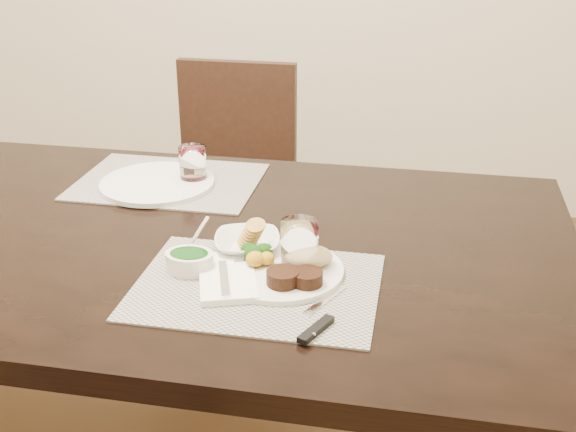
% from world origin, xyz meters
% --- Properties ---
extents(dining_table, '(2.00, 1.00, 0.75)m').
position_xyz_m(dining_table, '(0.00, 0.00, 0.67)').
color(dining_table, black).
rests_on(dining_table, ground).
extents(chair_far, '(0.42, 0.42, 0.90)m').
position_xyz_m(chair_far, '(0.00, 0.93, 0.50)').
color(chair_far, black).
rests_on(chair_far, ground).
extents(placemat_near, '(0.46, 0.34, 0.00)m').
position_xyz_m(placemat_near, '(0.36, -0.19, 0.75)').
color(placemat_near, gray).
rests_on(placemat_near, dining_table).
extents(placemat_far, '(0.46, 0.34, 0.00)m').
position_xyz_m(placemat_far, '(0.02, 0.29, 0.75)').
color(placemat_far, gray).
rests_on(placemat_far, dining_table).
extents(dinner_plate, '(0.25, 0.25, 0.04)m').
position_xyz_m(dinner_plate, '(0.41, -0.14, 0.77)').
color(dinner_plate, silver).
rests_on(dinner_plate, placemat_near).
extents(napkin_fork, '(0.16, 0.21, 0.02)m').
position_xyz_m(napkin_fork, '(0.30, -0.18, 0.76)').
color(napkin_fork, white).
rests_on(napkin_fork, placemat_near).
extents(steak_knife, '(0.07, 0.21, 0.01)m').
position_xyz_m(steak_knife, '(0.50, -0.30, 0.76)').
color(steak_knife, white).
rests_on(steak_knife, placemat_near).
extents(cracker_bowl, '(0.16, 0.16, 0.06)m').
position_xyz_m(cracker_bowl, '(0.31, -0.06, 0.77)').
color(cracker_bowl, silver).
rests_on(cracker_bowl, placemat_near).
extents(sauce_ramekin, '(0.10, 0.14, 0.08)m').
position_xyz_m(sauce_ramekin, '(0.22, -0.16, 0.78)').
color(sauce_ramekin, silver).
rests_on(sauce_ramekin, placemat_near).
extents(wine_glass_near, '(0.07, 0.07, 0.10)m').
position_xyz_m(wine_glass_near, '(0.43, -0.11, 0.80)').
color(wine_glass_near, white).
rests_on(wine_glass_near, placemat_near).
extents(far_plate, '(0.29, 0.29, 0.01)m').
position_xyz_m(far_plate, '(-0.00, 0.25, 0.76)').
color(far_plate, silver).
rests_on(far_plate, placemat_far).
extents(wine_glass_far, '(0.07, 0.07, 0.09)m').
position_xyz_m(wine_glass_far, '(0.08, 0.29, 0.80)').
color(wine_glass_far, white).
rests_on(wine_glass_far, placemat_far).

